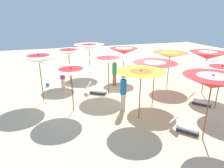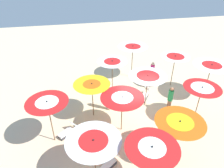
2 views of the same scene
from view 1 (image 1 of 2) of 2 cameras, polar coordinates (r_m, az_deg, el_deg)
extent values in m
cube|color=beige|center=(11.62, 4.62, -3.45)|extent=(39.25, 39.25, 0.04)
cylinder|color=brown|center=(11.14, -19.58, 0.87)|extent=(0.05, 0.05, 2.30)
cone|color=white|center=(10.86, -20.24, 6.63)|extent=(2.18, 2.18, 0.42)
cone|color=red|center=(10.84, -20.31, 7.18)|extent=(1.14, 1.14, 0.22)
sphere|color=black|center=(10.82, -20.39, 7.88)|extent=(0.07, 0.07, 0.07)
cylinder|color=brown|center=(9.56, -11.28, -2.40)|extent=(0.05, 0.05, 1.96)
cone|color=white|center=(9.25, -11.66, 3.26)|extent=(2.05, 2.05, 0.35)
cone|color=red|center=(9.23, -11.70, 3.77)|extent=(1.12, 1.12, 0.19)
sphere|color=black|center=(9.20, -11.75, 4.48)|extent=(0.07, 0.07, 0.07)
cylinder|color=brown|center=(8.78, 7.96, -3.83)|extent=(0.05, 0.05, 2.05)
cone|color=yellow|center=(8.44, 8.28, 2.60)|extent=(2.04, 2.04, 0.33)
cone|color=orange|center=(8.42, 8.31, 3.21)|extent=(0.98, 0.98, 0.16)
sphere|color=black|center=(8.39, 8.34, 3.89)|extent=(0.07, 0.07, 0.07)
cylinder|color=brown|center=(7.97, 25.59, -7.26)|extent=(0.05, 0.05, 2.27)
cone|color=red|center=(7.58, 26.80, 0.49)|extent=(1.99, 1.99, 0.44)
cone|color=white|center=(7.55, 26.92, 1.27)|extent=(1.07, 1.07, 0.24)
sphere|color=black|center=(7.51, 27.08, 2.31)|extent=(0.07, 0.07, 0.07)
cylinder|color=brown|center=(13.64, -12.03, 4.45)|extent=(0.05, 0.05, 2.15)
cone|color=white|center=(13.42, -12.35, 8.89)|extent=(1.97, 1.97, 0.34)
cone|color=red|center=(13.40, -12.37, 9.19)|extent=(1.19, 1.19, 0.20)
sphere|color=black|center=(13.38, -12.41, 9.72)|extent=(0.07, 0.07, 0.07)
cylinder|color=brown|center=(11.58, -1.01, 1.92)|extent=(0.05, 0.05, 2.01)
cone|color=white|center=(11.32, -1.04, 6.79)|extent=(2.24, 2.24, 0.31)
cone|color=red|center=(11.31, -1.04, 7.12)|extent=(1.35, 1.35, 0.18)
sphere|color=black|center=(11.28, -1.04, 7.70)|extent=(0.07, 0.07, 0.07)
cylinder|color=brown|center=(10.58, 11.82, -0.19)|extent=(0.05, 0.05, 2.00)
cone|color=red|center=(10.30, 12.19, 5.07)|extent=(2.21, 2.21, 0.36)
cone|color=white|center=(10.28, 12.23, 5.59)|extent=(1.10, 1.10, 0.18)
sphere|color=black|center=(10.25, 12.27, 6.21)|extent=(0.07, 0.07, 0.07)
cylinder|color=brown|center=(10.85, 28.11, -1.59)|extent=(0.05, 0.05, 2.02)
cone|color=white|center=(10.58, 28.96, 3.53)|extent=(2.22, 2.22, 0.32)
cone|color=red|center=(10.56, 29.03, 3.97)|extent=(1.17, 1.17, 0.17)
sphere|color=black|center=(10.53, 29.12, 4.54)|extent=(0.07, 0.07, 0.07)
cylinder|color=brown|center=(15.45, -6.44, 6.47)|extent=(0.05, 0.05, 2.17)
cone|color=white|center=(15.25, -6.59, 10.44)|extent=(2.28, 2.28, 0.41)
cone|color=red|center=(15.24, -6.60, 10.83)|extent=(1.19, 1.19, 0.22)
sphere|color=black|center=(15.22, -6.62, 11.32)|extent=(0.07, 0.07, 0.07)
cylinder|color=brown|center=(14.32, 3.34, 5.34)|extent=(0.05, 0.05, 2.06)
cone|color=red|center=(14.11, 3.42, 9.39)|extent=(1.98, 1.98, 0.41)
cone|color=white|center=(14.10, 3.43, 9.74)|extent=(1.19, 1.19, 0.25)
sphere|color=black|center=(14.08, 3.44, 10.34)|extent=(0.07, 0.07, 0.07)
cylinder|color=brown|center=(13.34, 15.84, 3.63)|extent=(0.05, 0.05, 2.07)
cone|color=orange|center=(13.12, 16.24, 7.99)|extent=(2.17, 2.17, 0.32)
cone|color=yellow|center=(13.10, 16.27, 8.33)|extent=(1.16, 1.16, 0.17)
sphere|color=black|center=(13.08, 16.32, 8.80)|extent=(0.07, 0.07, 0.07)
cylinder|color=brown|center=(12.81, 24.99, 2.40)|extent=(0.05, 0.05, 2.27)
cone|color=red|center=(12.57, 25.71, 7.36)|extent=(2.00, 2.00, 0.43)
cone|color=white|center=(12.55, 25.79, 7.86)|extent=(1.00, 1.00, 0.21)
sphere|color=black|center=(12.53, 25.87, 8.44)|extent=(0.07, 0.07, 0.07)
cube|color=#333338|center=(11.99, -3.76, -2.24)|extent=(0.81, 0.57, 0.14)
cube|color=#333338|center=(11.71, -4.28, -2.78)|extent=(0.81, 0.57, 0.14)
cube|color=white|center=(11.81, -4.03, -1.97)|extent=(0.97, 0.81, 0.10)
cube|color=white|center=(11.94, -6.95, -0.43)|extent=(0.48, 0.47, 0.47)
cube|color=#333338|center=(11.50, 24.45, -4.96)|extent=(0.55, 0.71, 0.14)
cube|color=#333338|center=(11.24, 24.18, -5.47)|extent=(0.55, 0.71, 0.14)
cube|color=white|center=(11.33, 24.40, -4.66)|extent=(0.75, 0.86, 0.10)
cube|color=white|center=(11.33, 21.83, -3.10)|extent=(0.40, 0.39, 0.36)
cube|color=#333338|center=(8.81, 21.03, -11.91)|extent=(0.55, 0.66, 0.14)
cube|color=#333338|center=(8.54, 20.59, -12.87)|extent=(0.55, 0.66, 0.14)
cube|color=white|center=(8.62, 20.91, -11.70)|extent=(0.76, 0.83, 0.10)
cube|color=white|center=(8.59, 17.46, -9.59)|extent=(0.44, 0.45, 0.40)
cylinder|color=#A3704C|center=(13.12, 0.71, 1.21)|extent=(0.24, 0.24, 0.79)
cylinder|color=green|center=(12.91, 0.72, 4.36)|extent=(0.30, 0.30, 0.69)
sphere|color=#A3704C|center=(12.80, 0.73, 6.33)|extent=(0.21, 0.21, 0.21)
cylinder|color=beige|center=(9.75, 3.20, -5.16)|extent=(0.24, 0.24, 0.85)
cylinder|color=#1972BF|center=(9.45, 3.29, -0.77)|extent=(0.30, 0.30, 0.74)
sphere|color=beige|center=(9.30, 3.34, 2.04)|extent=(0.23, 0.23, 0.23)
cylinder|color=beige|center=(12.54, -13.80, -0.23)|extent=(0.24, 0.24, 0.79)
cylinder|color=#D82672|center=(12.32, -14.06, 3.00)|extent=(0.30, 0.30, 0.69)
sphere|color=beige|center=(12.21, -14.23, 5.03)|extent=(0.21, 0.21, 0.21)
sphere|color=#337FE5|center=(13.71, -17.99, -0.14)|extent=(0.25, 0.25, 0.25)
camera|label=2|loc=(15.36, 50.99, 27.57)|focal=33.54mm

